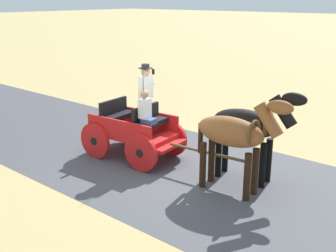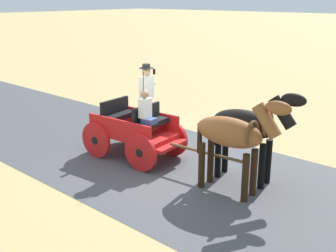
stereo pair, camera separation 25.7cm
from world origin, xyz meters
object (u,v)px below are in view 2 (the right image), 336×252
(horse_near_side, at_px, (249,127))
(horse_off_side, at_px, (233,135))
(horse_drawn_carriage, at_px, (136,128))
(traffic_cone, at_px, (146,119))

(horse_near_side, distance_m, horse_off_side, 0.75)
(horse_near_side, bearing_deg, horse_drawn_carriage, -78.24)
(horse_off_side, bearing_deg, horse_near_side, -175.20)
(horse_drawn_carriage, xyz_separation_m, horse_near_side, (-0.62, 2.99, 0.51))
(horse_drawn_carriage, relative_size, horse_near_side, 2.04)
(horse_drawn_carriage, distance_m, horse_near_side, 3.09)
(horse_near_side, relative_size, traffic_cone, 4.42)
(horse_drawn_carriage, bearing_deg, horse_near_side, 101.76)
(horse_near_side, xyz_separation_m, traffic_cone, (-1.54, -4.77, -1.07))
(horse_off_side, relative_size, traffic_cone, 4.42)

